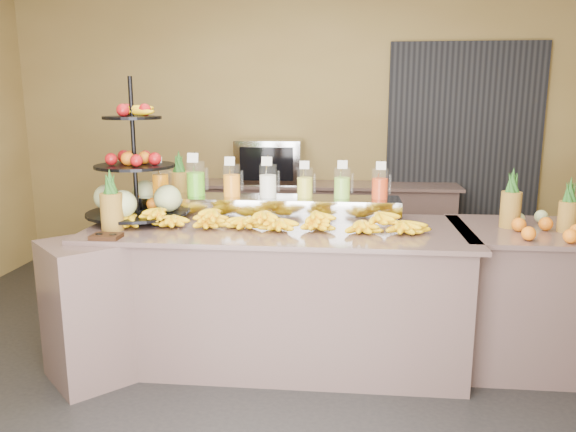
# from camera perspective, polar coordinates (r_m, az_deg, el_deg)

# --- Properties ---
(ground) EXTENTS (6.00, 6.00, 0.00)m
(ground) POSITION_cam_1_polar(r_m,az_deg,el_deg) (3.77, -1.44, -16.07)
(ground) COLOR black
(ground) RESTS_ON ground
(room_envelope) EXTENTS (6.04, 5.02, 2.82)m
(room_envelope) POSITION_cam_1_polar(r_m,az_deg,el_deg) (4.09, 2.51, 13.43)
(room_envelope) COLOR olive
(room_envelope) RESTS_ON ground
(buffet_counter) EXTENTS (2.75, 1.25, 0.93)m
(buffet_counter) POSITION_cam_1_polar(r_m,az_deg,el_deg) (3.83, -2.71, -7.98)
(buffet_counter) COLOR gray
(buffet_counter) RESTS_ON ground
(right_counter) EXTENTS (1.08, 0.88, 0.93)m
(right_counter) POSITION_cam_1_polar(r_m,az_deg,el_deg) (4.12, 23.66, -7.50)
(right_counter) COLOR gray
(right_counter) RESTS_ON ground
(back_ledge) EXTENTS (3.10, 0.55, 0.93)m
(back_ledge) POSITION_cam_1_polar(r_m,az_deg,el_deg) (5.71, 1.35, -1.22)
(back_ledge) COLOR gray
(back_ledge) RESTS_ON ground
(pitcher_tray) EXTENTS (1.85, 0.30, 0.15)m
(pitcher_tray) POSITION_cam_1_polar(r_m,az_deg,el_deg) (3.99, -2.02, 0.89)
(pitcher_tray) COLOR gray
(pitcher_tray) RESTS_ON buffet_counter
(juice_pitcher_orange_a) EXTENTS (0.12, 0.12, 0.29)m
(juice_pitcher_orange_a) POSITION_cam_1_polar(r_m,az_deg,el_deg) (4.14, -12.83, 3.44)
(juice_pitcher_orange_a) COLOR silver
(juice_pitcher_orange_a) RESTS_ON pitcher_tray
(juice_pitcher_green) EXTENTS (0.13, 0.14, 0.32)m
(juice_pitcher_green) POSITION_cam_1_polar(r_m,az_deg,el_deg) (4.06, -9.35, 3.57)
(juice_pitcher_green) COLOR silver
(juice_pitcher_green) RESTS_ON pitcher_tray
(juice_pitcher_orange_b) EXTENTS (0.12, 0.13, 0.30)m
(juice_pitcher_orange_b) POSITION_cam_1_polar(r_m,az_deg,el_deg) (4.00, -5.74, 3.43)
(juice_pitcher_orange_b) COLOR silver
(juice_pitcher_orange_b) RESTS_ON pitcher_tray
(juice_pitcher_milk) EXTENTS (0.12, 0.13, 0.30)m
(juice_pitcher_milk) POSITION_cam_1_polar(r_m,az_deg,el_deg) (3.96, -2.04, 3.40)
(juice_pitcher_milk) COLOR silver
(juice_pitcher_milk) RESTS_ON pitcher_tray
(juice_pitcher_lemon) EXTENTS (0.11, 0.12, 0.27)m
(juice_pitcher_lemon) POSITION_cam_1_polar(r_m,az_deg,el_deg) (3.93, 1.72, 3.21)
(juice_pitcher_lemon) COLOR silver
(juice_pitcher_lemon) RESTS_ON pitcher_tray
(juice_pitcher_lime) EXTENTS (0.12, 0.12, 0.28)m
(juice_pitcher_lime) POSITION_cam_1_polar(r_m,az_deg,el_deg) (3.92, 5.52, 3.17)
(juice_pitcher_lime) COLOR silver
(juice_pitcher_lime) RESTS_ON pitcher_tray
(juice_pitcher_orange_c) EXTENTS (0.11, 0.12, 0.28)m
(juice_pitcher_orange_c) POSITION_cam_1_polar(r_m,az_deg,el_deg) (3.93, 9.31, 3.07)
(juice_pitcher_orange_c) COLOR silver
(juice_pitcher_orange_c) RESTS_ON pitcher_tray
(banana_heap) EXTENTS (2.01, 0.18, 0.17)m
(banana_heap) POSITION_cam_1_polar(r_m,az_deg,el_deg) (3.66, -2.51, -0.18)
(banana_heap) COLOR yellow
(banana_heap) RESTS_ON buffet_counter
(fruit_stand) EXTENTS (0.74, 0.74, 0.98)m
(fruit_stand) POSITION_cam_1_polar(r_m,az_deg,el_deg) (3.99, -14.52, 3.02)
(fruit_stand) COLOR black
(fruit_stand) RESTS_ON buffet_counter
(condiment_caddy) EXTENTS (0.18, 0.13, 0.03)m
(condiment_caddy) POSITION_cam_1_polar(r_m,az_deg,el_deg) (3.58, -17.98, -1.99)
(condiment_caddy) COLOR black
(condiment_caddy) RESTS_ON buffet_counter
(pineapple_left_a) EXTENTS (0.14, 0.14, 0.40)m
(pineapple_left_a) POSITION_cam_1_polar(r_m,az_deg,el_deg) (3.77, -17.48, 0.83)
(pineapple_left_a) COLOR brown
(pineapple_left_a) RESTS_ON buffet_counter
(pineapple_left_b) EXTENTS (0.16, 0.16, 0.46)m
(pineapple_left_b) POSITION_cam_1_polar(r_m,az_deg,el_deg) (4.30, -10.93, 2.85)
(pineapple_left_b) COLOR brown
(pineapple_left_b) RESTS_ON buffet_counter
(right_fruit_pile) EXTENTS (0.45, 0.43, 0.24)m
(right_fruit_pile) POSITION_cam_1_polar(r_m,az_deg,el_deg) (3.87, 24.22, -0.50)
(right_fruit_pile) COLOR brown
(right_fruit_pile) RESTS_ON right_counter
(oven_warmer) EXTENTS (0.64, 0.45, 0.43)m
(oven_warmer) POSITION_cam_1_polar(r_m,az_deg,el_deg) (5.63, -1.88, 5.58)
(oven_warmer) COLOR gray
(oven_warmer) RESTS_ON back_ledge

